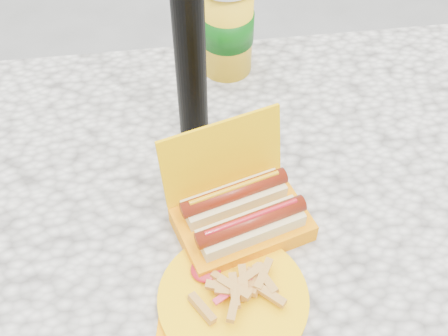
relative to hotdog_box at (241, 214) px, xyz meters
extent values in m
cube|color=beige|center=(-0.05, 0.06, -0.06)|extent=(1.20, 0.80, 0.05)
cylinder|color=black|center=(0.45, 0.36, -0.43)|extent=(0.07, 0.07, 0.70)
cube|color=#F6B500|center=(0.00, -0.01, -0.02)|extent=(0.22, 0.17, 0.03)
cube|color=#F6B500|center=(-0.02, 0.06, 0.06)|extent=(0.19, 0.08, 0.12)
cube|color=#D6C386|center=(0.01, -0.03, 0.00)|extent=(0.16, 0.09, 0.04)
cylinder|color=maroon|center=(0.01, -0.03, 0.02)|extent=(0.17, 0.07, 0.02)
cylinder|color=#A5131A|center=(0.01, -0.03, 0.04)|extent=(0.14, 0.05, 0.01)
cube|color=#D6C386|center=(-0.01, 0.02, 0.00)|extent=(0.16, 0.09, 0.04)
cylinder|color=maroon|center=(-0.01, 0.02, 0.02)|extent=(0.17, 0.07, 0.02)
cylinder|color=#CC8706|center=(-0.01, 0.02, 0.04)|extent=(0.14, 0.05, 0.01)
cylinder|color=#F6B500|center=(-0.03, -0.12, -0.03)|extent=(0.20, 0.20, 0.01)
cylinder|color=#F6B500|center=(-0.03, -0.12, -0.02)|extent=(0.21, 0.21, 0.01)
cube|color=gold|center=(-0.03, -0.11, -0.01)|extent=(0.05, 0.02, 0.01)
cube|color=gold|center=(-0.01, -0.11, -0.01)|extent=(0.03, 0.05, 0.01)
cube|color=gold|center=(0.00, -0.10, 0.00)|extent=(0.05, 0.04, 0.01)
cube|color=gold|center=(-0.03, -0.14, 0.00)|extent=(0.03, 0.05, 0.01)
cube|color=gold|center=(-0.03, -0.12, 0.00)|extent=(0.05, 0.02, 0.01)
cube|color=gold|center=(0.02, -0.13, -0.01)|extent=(0.04, 0.04, 0.01)
cube|color=gold|center=(-0.03, -0.12, 0.00)|extent=(0.04, 0.04, 0.01)
cube|color=gold|center=(-0.01, -0.11, 0.00)|extent=(0.01, 0.05, 0.01)
cube|color=gold|center=(-0.03, -0.12, 0.00)|extent=(0.01, 0.05, 0.01)
cube|color=gold|center=(-0.04, -0.10, -0.01)|extent=(0.05, 0.04, 0.01)
cube|color=gold|center=(0.02, -0.11, 0.00)|extent=(0.03, 0.05, 0.01)
cube|color=gold|center=(-0.07, -0.14, -0.01)|extent=(0.04, 0.05, 0.01)
cube|color=gold|center=(0.01, -0.11, -0.01)|extent=(0.03, 0.05, 0.01)
cube|color=gold|center=(-0.04, -0.12, 0.00)|extent=(0.05, 0.03, 0.01)
cube|color=gold|center=(0.02, -0.10, 0.00)|extent=(0.04, 0.05, 0.01)
cube|color=gold|center=(0.00, -0.12, -0.01)|extent=(0.05, 0.03, 0.01)
ellipsoid|color=#A5131A|center=(-0.06, -0.08, -0.01)|extent=(0.04, 0.04, 0.01)
cube|color=#CE2940|center=(-0.02, -0.11, -0.01)|extent=(0.08, 0.05, 0.00)
cylinder|color=yellow|center=(0.03, 0.38, 0.06)|extent=(0.10, 0.10, 0.18)
cylinder|color=#0A530E|center=(0.03, 0.38, 0.06)|extent=(0.10, 0.10, 0.06)
camera|label=1|loc=(-0.09, -0.48, 0.68)|focal=45.00mm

